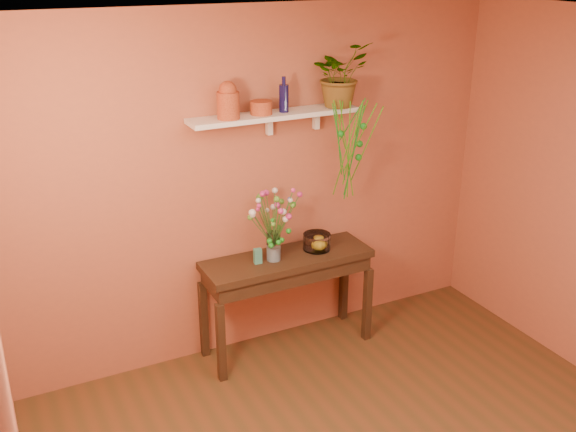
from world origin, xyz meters
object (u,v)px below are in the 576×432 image
at_px(terracotta_jug, 228,101).
at_px(spider_plant, 340,75).
at_px(glass_bowl, 317,242).
at_px(blue_bottle, 284,98).
at_px(sideboard, 287,270).
at_px(glass_vase, 274,248).
at_px(bouquet, 274,212).

height_order(terracotta_jug, spider_plant, spider_plant).
bearing_deg(glass_bowl, blue_bottle, 160.71).
bearing_deg(blue_bottle, sideboard, -102.79).
relative_size(sideboard, spider_plant, 2.82).
bearing_deg(glass_vase, bouquet, -80.70).
bearing_deg(terracotta_jug, glass_bowl, -5.53).
relative_size(glass_vase, bouquet, 0.43).
bearing_deg(terracotta_jug, glass_vase, -17.27).
bearing_deg(glass_vase, spider_plant, 9.07).
xyz_separation_m(terracotta_jug, spider_plant, (0.90, 0.00, 0.11)).
distance_m(sideboard, glass_vase, 0.25).
relative_size(terracotta_jug, glass_bowl, 1.21).
distance_m(sideboard, glass_bowl, 0.32).
xyz_separation_m(bouquet, glass_bowl, (0.39, 0.03, -0.34)).
height_order(glass_vase, bouquet, bouquet).
distance_m(sideboard, spider_plant, 1.56).
bearing_deg(blue_bottle, spider_plant, -1.91).
bearing_deg(sideboard, spider_plant, 9.84).
xyz_separation_m(terracotta_jug, bouquet, (0.30, -0.10, -0.85)).
height_order(sideboard, blue_bottle, blue_bottle).
bearing_deg(glass_bowl, spider_plant, 18.50).
distance_m(terracotta_jug, glass_bowl, 1.37).
bearing_deg(spider_plant, glass_bowl, -161.50).
height_order(bouquet, glass_bowl, bouquet).
distance_m(glass_vase, glass_bowl, 0.40).
xyz_separation_m(spider_plant, bouquet, (-0.60, -0.11, -0.96)).
bearing_deg(spider_plant, blue_bottle, 178.09).
relative_size(sideboard, glass_vase, 5.92).
bearing_deg(terracotta_jug, bouquet, -18.81).
height_order(terracotta_jug, blue_bottle, terracotta_jug).
bearing_deg(spider_plant, sideboard, -170.16).
xyz_separation_m(glass_vase, bouquet, (0.00, -0.01, 0.30)).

